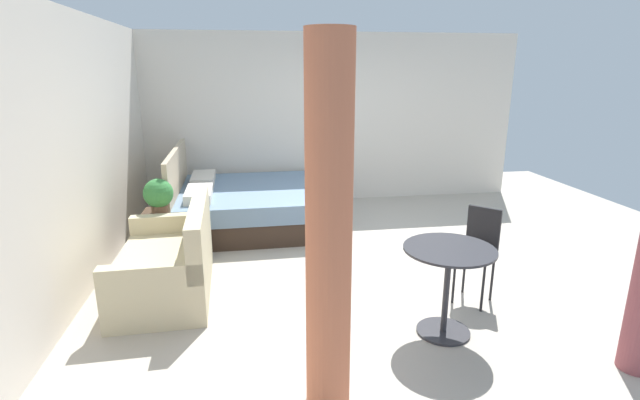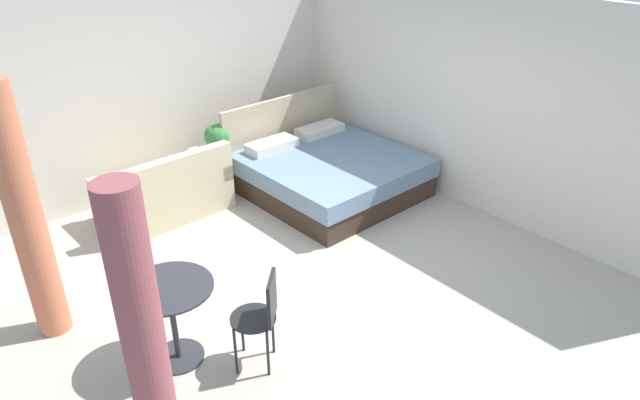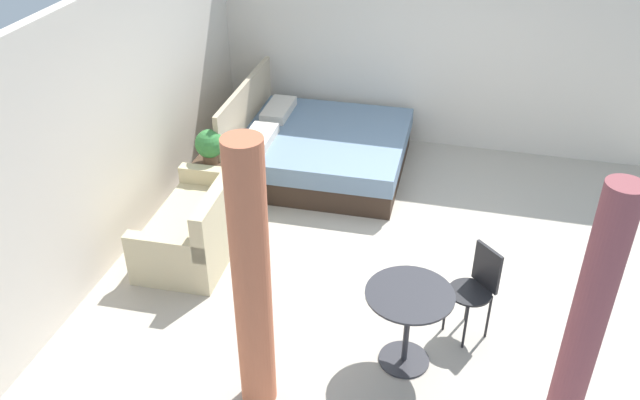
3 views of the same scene
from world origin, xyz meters
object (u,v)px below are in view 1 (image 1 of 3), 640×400
bed (250,204)px  couch (170,264)px  potted_plant (158,195)px  cafe_chair_near_window (479,245)px  vase (165,201)px  nightstand (163,233)px  balcony_table (448,274)px

bed → couch: bearing=158.2°
potted_plant → cafe_chair_near_window: potted_plant is taller
potted_plant → vase: bearing=-6.9°
couch → vase: (1.13, 0.20, 0.33)m
nightstand → cafe_chair_near_window: bearing=-117.2°
balcony_table → cafe_chair_near_window: bearing=-45.4°
couch → potted_plant: 1.05m
bed → vase: bearing=130.4°
potted_plant → vase: (0.22, -0.03, -0.14)m
couch → vase: 1.19m
potted_plant → cafe_chair_near_window: 3.46m
balcony_table → nightstand: bearing=50.4°
bed → vase: (-0.84, 0.98, 0.32)m
nightstand → vase: 0.37m
potted_plant → balcony_table: 3.28m
bed → balcony_table: 3.47m
couch → nightstand: 1.03m
couch → cafe_chair_near_window: 2.96m
couch → balcony_table: bearing=-115.6°
balcony_table → couch: bearing=64.4°
vase → cafe_chair_near_window: bearing=-119.2°
couch → potted_plant: potted_plant is taller
potted_plant → vase: size_ratio=2.29×
cafe_chair_near_window → potted_plant: bearing=64.2°
balcony_table → potted_plant: bearing=51.7°
couch → potted_plant: bearing=13.8°
cafe_chair_near_window → bed: bearing=39.3°
nightstand → vase: (0.12, -0.03, 0.35)m
couch → vase: couch is taller
bed → nightstand: bearing=133.3°
bed → vase: 1.33m
bed → cafe_chair_near_window: bed is taller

